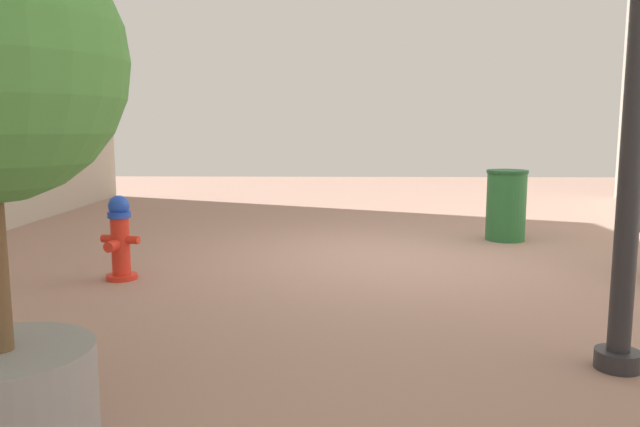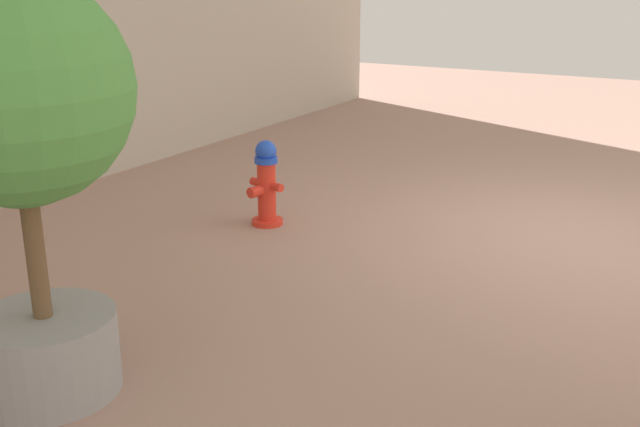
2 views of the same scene
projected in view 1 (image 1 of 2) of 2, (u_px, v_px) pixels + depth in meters
ground_plane at (386, 257)px, 7.19m from camera, size 23.40×23.40×0.00m
fire_hydrant at (120, 238)px, 6.07m from camera, size 0.41×0.38×0.85m
trash_bin at (506, 205)px, 8.20m from camera, size 0.55×0.55×0.95m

